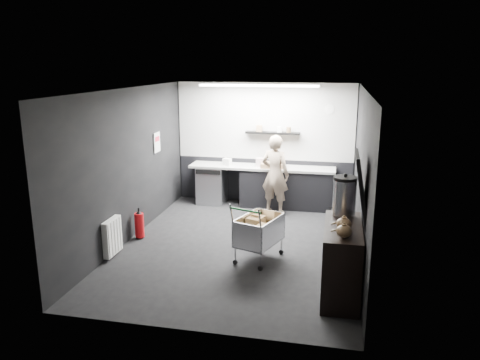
# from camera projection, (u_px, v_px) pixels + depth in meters

# --- Properties ---
(floor) EXTENTS (5.50, 5.50, 0.00)m
(floor) POSITION_uv_depth(u_px,v_px,m) (239.00, 245.00, 8.21)
(floor) COLOR black
(floor) RESTS_ON ground
(ceiling) EXTENTS (5.50, 5.50, 0.00)m
(ceiling) POSITION_uv_depth(u_px,v_px,m) (239.00, 89.00, 7.55)
(ceiling) COLOR silver
(ceiling) RESTS_ON wall_back
(wall_back) EXTENTS (5.50, 0.00, 5.50)m
(wall_back) POSITION_uv_depth(u_px,v_px,m) (264.00, 144.00, 10.49)
(wall_back) COLOR black
(wall_back) RESTS_ON floor
(wall_front) EXTENTS (5.50, 0.00, 5.50)m
(wall_front) POSITION_uv_depth(u_px,v_px,m) (189.00, 224.00, 5.27)
(wall_front) COLOR black
(wall_front) RESTS_ON floor
(wall_left) EXTENTS (0.00, 5.50, 5.50)m
(wall_left) POSITION_uv_depth(u_px,v_px,m) (129.00, 165.00, 8.28)
(wall_left) COLOR black
(wall_left) RESTS_ON floor
(wall_right) EXTENTS (0.00, 5.50, 5.50)m
(wall_right) POSITION_uv_depth(u_px,v_px,m) (361.00, 176.00, 7.49)
(wall_right) COLOR black
(wall_right) RESTS_ON floor
(kitchen_wall_panel) EXTENTS (3.95, 0.02, 1.70)m
(kitchen_wall_panel) POSITION_uv_depth(u_px,v_px,m) (265.00, 121.00, 10.35)
(kitchen_wall_panel) COLOR beige
(kitchen_wall_panel) RESTS_ON wall_back
(dado_panel) EXTENTS (3.95, 0.02, 1.00)m
(dado_panel) POSITION_uv_depth(u_px,v_px,m) (264.00, 180.00, 10.68)
(dado_panel) COLOR black
(dado_panel) RESTS_ON wall_back
(floating_shelf) EXTENTS (1.20, 0.22, 0.04)m
(floating_shelf) POSITION_uv_depth(u_px,v_px,m) (273.00, 133.00, 10.26)
(floating_shelf) COLOR black
(floating_shelf) RESTS_ON wall_back
(wall_clock) EXTENTS (0.20, 0.03, 0.20)m
(wall_clock) POSITION_uv_depth(u_px,v_px,m) (329.00, 109.00, 9.99)
(wall_clock) COLOR white
(wall_clock) RESTS_ON wall_back
(poster) EXTENTS (0.02, 0.30, 0.40)m
(poster) POSITION_uv_depth(u_px,v_px,m) (157.00, 142.00, 9.46)
(poster) COLOR silver
(poster) RESTS_ON wall_left
(poster_red_band) EXTENTS (0.02, 0.22, 0.10)m
(poster_red_band) POSITION_uv_depth(u_px,v_px,m) (157.00, 139.00, 9.44)
(poster_red_band) COLOR red
(poster_red_band) RESTS_ON poster
(radiator) EXTENTS (0.10, 0.50, 0.60)m
(radiator) POSITION_uv_depth(u_px,v_px,m) (112.00, 237.00, 7.66)
(radiator) COLOR white
(radiator) RESTS_ON wall_left
(ceiling_strip) EXTENTS (2.40, 0.20, 0.04)m
(ceiling_strip) POSITION_uv_depth(u_px,v_px,m) (258.00, 86.00, 9.31)
(ceiling_strip) COLOR white
(ceiling_strip) RESTS_ON ceiling
(prep_counter) EXTENTS (3.20, 0.61, 0.90)m
(prep_counter) POSITION_uv_depth(u_px,v_px,m) (268.00, 186.00, 10.37)
(prep_counter) COLOR black
(prep_counter) RESTS_ON floor
(person) EXTENTS (0.70, 0.56, 1.68)m
(person) POSITION_uv_depth(u_px,v_px,m) (275.00, 174.00, 9.81)
(person) COLOR beige
(person) RESTS_ON floor
(shopping_cart) EXTENTS (0.79, 1.06, 0.98)m
(shopping_cart) POSITION_uv_depth(u_px,v_px,m) (259.00, 232.00, 7.52)
(shopping_cart) COLOR silver
(shopping_cart) RESTS_ON floor
(sideboard) EXTENTS (0.57, 1.32, 1.98)m
(sideboard) POSITION_uv_depth(u_px,v_px,m) (343.00, 251.00, 6.39)
(sideboard) COLOR black
(sideboard) RESTS_ON floor
(fire_extinguisher) EXTENTS (0.17, 0.17, 0.55)m
(fire_extinguisher) POSITION_uv_depth(u_px,v_px,m) (139.00, 224.00, 8.49)
(fire_extinguisher) COLOR #B00B10
(fire_extinguisher) RESTS_ON floor
(cardboard_box) EXTENTS (0.51, 0.39, 0.10)m
(cardboard_box) POSITION_uv_depth(u_px,v_px,m) (273.00, 165.00, 10.18)
(cardboard_box) COLOR #987551
(cardboard_box) RESTS_ON prep_counter
(pink_tub) EXTENTS (0.18, 0.18, 0.18)m
(pink_tub) POSITION_uv_depth(u_px,v_px,m) (260.00, 162.00, 10.28)
(pink_tub) COLOR beige
(pink_tub) RESTS_ON prep_counter
(white_container) EXTENTS (0.20, 0.18, 0.15)m
(white_container) POSITION_uv_depth(u_px,v_px,m) (227.00, 162.00, 10.38)
(white_container) COLOR white
(white_container) RESTS_ON prep_counter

